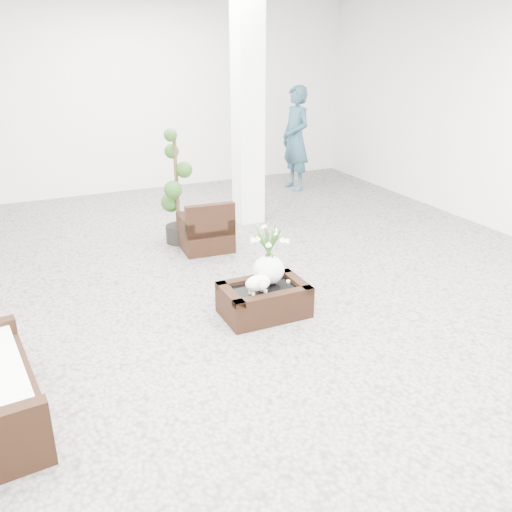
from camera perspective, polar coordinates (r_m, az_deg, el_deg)
name	(u,v)px	position (r m, az deg, el deg)	size (l,w,h in m)	color
ground	(252,304)	(6.23, -0.39, -4.99)	(11.00, 11.00, 0.00)	gray
column	(248,111)	(8.67, -0.86, 14.81)	(0.40, 0.40, 3.50)	white
coffee_table	(264,301)	(5.94, 0.84, -4.71)	(0.90, 0.60, 0.31)	black
sheep_figurine	(258,285)	(5.70, 0.20, -2.99)	(0.28, 0.23, 0.21)	white
planter_narcissus	(269,249)	(5.84, 1.33, 0.77)	(0.44, 0.44, 0.80)	white
tealight	(288,281)	(6.00, 3.35, -2.63)	(0.04, 0.04, 0.03)	white
armchair	(205,224)	(7.74, -5.29, 3.30)	(0.68, 0.65, 0.73)	black
topiary	(177,188)	(7.91, -8.21, 6.98)	(0.43, 0.43, 1.62)	#1F3E14
shopper	(296,139)	(10.80, 4.14, 12.06)	(0.72, 0.47, 1.97)	#294A5B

